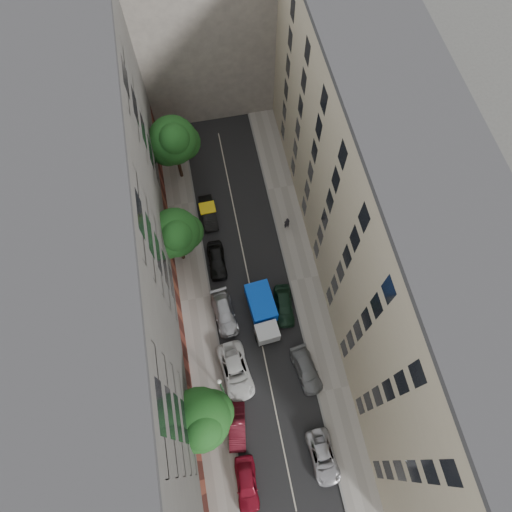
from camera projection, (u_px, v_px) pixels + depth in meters
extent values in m
plane|color=#4C4C49|center=(251.00, 289.00, 45.37)|extent=(120.00, 120.00, 0.00)
cube|color=black|center=(251.00, 289.00, 45.36)|extent=(8.00, 44.00, 0.02)
cube|color=gray|center=(196.00, 299.00, 44.86)|extent=(3.00, 44.00, 0.15)
cube|color=gray|center=(304.00, 279.00, 45.75)|extent=(3.00, 44.00, 0.15)
cube|color=#504E4B|center=(110.00, 270.00, 35.38)|extent=(8.00, 44.00, 20.00)
cube|color=#B8AC8F|center=(381.00, 221.00, 37.17)|extent=(8.00, 44.00, 20.00)
cube|color=gray|center=(200.00, 18.00, 48.60)|extent=(18.00, 12.00, 18.00)
cube|color=black|center=(263.00, 316.00, 43.63)|extent=(2.63, 5.74, 0.31)
cube|color=#AEB0B3|center=(267.00, 333.00, 41.98)|extent=(2.20, 1.82, 1.76)
cube|color=#0D53FD|center=(261.00, 303.00, 43.02)|extent=(2.58, 3.90, 1.86)
cylinder|color=black|center=(257.00, 338.00, 42.87)|extent=(0.29, 0.87, 0.87)
cylinder|color=black|center=(277.00, 334.00, 43.03)|extent=(0.29, 0.87, 0.87)
cylinder|color=black|center=(249.00, 302.00, 44.35)|extent=(0.29, 0.87, 0.87)
cylinder|color=black|center=(269.00, 298.00, 44.51)|extent=(0.29, 0.87, 0.87)
imported|color=maroon|center=(247.00, 484.00, 37.48)|extent=(1.98, 4.43, 1.48)
imported|color=#4C0F18|center=(237.00, 427.00, 39.37)|extent=(2.02, 4.27, 1.35)
imported|color=silver|center=(236.00, 371.00, 41.27)|extent=(3.04, 5.65, 1.51)
imported|color=#B2B3B7|center=(224.00, 313.00, 43.60)|extent=(2.38, 4.94, 1.39)
imported|color=black|center=(217.00, 260.00, 45.87)|extent=(1.82, 4.30, 1.45)
imported|color=black|center=(208.00, 213.00, 48.18)|extent=(1.64, 4.27, 1.39)
imported|color=#AFAEB3|center=(323.00, 457.00, 38.41)|extent=(2.29, 4.67, 1.28)
imported|color=slate|center=(306.00, 370.00, 41.41)|extent=(2.49, 4.72, 1.31)
imported|color=black|center=(284.00, 306.00, 43.87)|extent=(2.15, 4.45, 1.46)
cylinder|color=#382619|center=(205.00, 424.00, 38.78)|extent=(0.36, 0.36, 2.55)
cylinder|color=#382619|center=(202.00, 421.00, 36.79)|extent=(0.24, 0.24, 1.82)
sphere|color=#1B4E1A|center=(199.00, 419.00, 35.17)|extent=(4.94, 4.94, 4.94)
sphere|color=#1B4E1A|center=(211.00, 413.00, 36.20)|extent=(3.71, 3.71, 3.71)
sphere|color=#1B4E1A|center=(192.00, 429.00, 35.37)|extent=(3.46, 3.46, 3.46)
sphere|color=#1B4E1A|center=(202.00, 429.00, 34.00)|extent=(3.21, 3.21, 3.21)
cylinder|color=#382619|center=(182.00, 252.00, 45.43)|extent=(0.36, 0.36, 2.67)
cylinder|color=#382619|center=(178.00, 242.00, 43.35)|extent=(0.24, 0.24, 1.90)
sphere|color=#1B4E1A|center=(175.00, 233.00, 41.65)|extent=(4.60, 4.60, 4.60)
sphere|color=#1B4E1A|center=(185.00, 232.00, 42.72)|extent=(3.45, 3.45, 3.45)
sphere|color=#1B4E1A|center=(169.00, 241.00, 41.88)|extent=(3.22, 3.22, 3.22)
sphere|color=#1B4E1A|center=(176.00, 235.00, 40.44)|extent=(2.99, 2.99, 2.99)
cylinder|color=#382619|center=(180.00, 168.00, 49.47)|extent=(0.36, 0.36, 2.96)
cylinder|color=#382619|center=(176.00, 153.00, 47.16)|extent=(0.24, 0.24, 2.11)
sphere|color=#1B4E1A|center=(173.00, 140.00, 45.28)|extent=(4.90, 4.90, 4.90)
sphere|color=#1B4E1A|center=(183.00, 142.00, 46.44)|extent=(3.68, 3.68, 3.68)
sphere|color=#1B4E1A|center=(167.00, 149.00, 45.56)|extent=(3.43, 3.43, 3.43)
sphere|color=#1B4E1A|center=(174.00, 139.00, 43.97)|extent=(3.19, 3.19, 3.19)
cylinder|color=#1A5B26|center=(222.00, 389.00, 37.87)|extent=(0.14, 0.14, 6.89)
sphere|color=silver|center=(219.00, 382.00, 34.63)|extent=(0.36, 0.36, 0.36)
imported|color=black|center=(287.00, 223.00, 47.31)|extent=(0.69, 0.51, 1.75)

